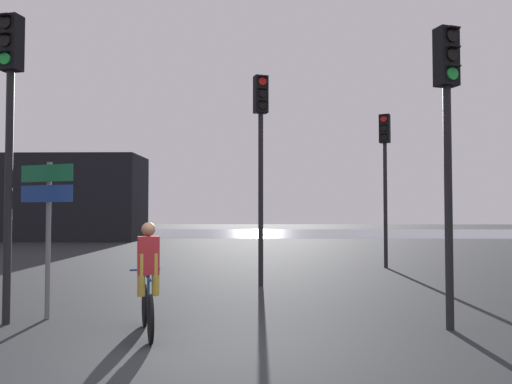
# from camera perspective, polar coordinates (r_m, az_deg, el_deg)

# --- Properties ---
(ground_plane) EXTENTS (120.00, 120.00, 0.00)m
(ground_plane) POSITION_cam_1_polar(r_m,az_deg,el_deg) (6.29, -5.79, -18.64)
(ground_plane) COLOR black
(water_strip) EXTENTS (80.00, 16.00, 0.01)m
(water_strip) POSITION_cam_1_polar(r_m,az_deg,el_deg) (40.13, 0.14, -4.70)
(water_strip) COLOR slate
(water_strip) RESTS_ON ground
(distant_building) EXTENTS (13.61, 4.00, 5.12)m
(distant_building) POSITION_cam_1_polar(r_m,az_deg,el_deg) (33.37, -24.44, -0.63)
(distant_building) COLOR black
(distant_building) RESTS_ON ground
(traffic_light_center) EXTENTS (0.38, 0.40, 5.04)m
(traffic_light_center) POSITION_cam_1_polar(r_m,az_deg,el_deg) (12.03, 0.55, 5.87)
(traffic_light_center) COLOR black
(traffic_light_center) RESTS_ON ground
(traffic_light_near_left) EXTENTS (0.36, 0.38, 4.93)m
(traffic_light_near_left) POSITION_cam_1_polar(r_m,az_deg,el_deg) (9.00, -26.33, 8.40)
(traffic_light_near_left) COLOR black
(traffic_light_near_left) RESTS_ON ground
(traffic_light_far_right) EXTENTS (0.39, 0.41, 4.83)m
(traffic_light_far_right) POSITION_cam_1_polar(r_m,az_deg,el_deg) (16.26, 14.52, 3.38)
(traffic_light_far_right) COLOR black
(traffic_light_far_right) RESTS_ON ground
(traffic_light_near_right) EXTENTS (0.38, 0.40, 4.59)m
(traffic_light_near_right) POSITION_cam_1_polar(r_m,az_deg,el_deg) (8.21, 21.03, 7.78)
(traffic_light_near_right) COLOR black
(traffic_light_near_right) RESTS_ON ground
(direction_sign_post) EXTENTS (1.04, 0.43, 2.60)m
(direction_sign_post) POSITION_cam_1_polar(r_m,az_deg,el_deg) (8.97, -22.74, -1.94)
(direction_sign_post) COLOR slate
(direction_sign_post) RESTS_ON ground
(cyclist) EXTENTS (0.66, 1.64, 1.62)m
(cyclist) POSITION_cam_1_polar(r_m,az_deg,el_deg) (7.42, -12.25, -9.60)
(cyclist) COLOR black
(cyclist) RESTS_ON ground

